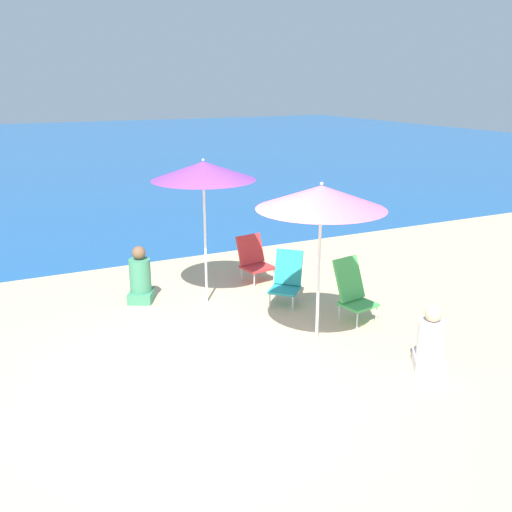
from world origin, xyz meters
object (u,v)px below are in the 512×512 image
at_px(beach_umbrella_purple, 203,171).
at_px(beach_chair_red, 254,258).
at_px(person_seated_near, 431,343).
at_px(beach_chair_teal, 287,278).
at_px(beach_umbrella_pink, 321,198).
at_px(person_seated_far, 140,279).
at_px(beach_chair_green, 353,290).

bearing_deg(beach_umbrella_purple, beach_chair_red, 29.17).
distance_m(beach_umbrella_purple, person_seated_near, 3.90).
xyz_separation_m(beach_chair_teal, person_seated_near, (0.50, -2.57, -0.08)).
bearing_deg(beach_umbrella_pink, person_seated_far, 119.57).
bearing_deg(beach_chair_teal, beach_chair_red, 133.08).
height_order(beach_chair_green, beach_chair_teal, beach_chair_green).
bearing_deg(beach_chair_red, beach_chair_green, -85.22).
bearing_deg(person_seated_far, person_seated_near, -28.37).
bearing_deg(person_seated_near, beach_chair_red, 131.70).
height_order(beach_umbrella_purple, beach_umbrella_pink, beach_umbrella_purple).
distance_m(beach_umbrella_purple, person_seated_far, 1.95).
distance_m(beach_umbrella_pink, beach_chair_green, 1.94).
bearing_deg(beach_umbrella_pink, person_seated_near, -44.94).
bearing_deg(beach_chair_red, person_seated_near, -91.66).
xyz_separation_m(person_seated_near, person_seated_far, (-2.47, 3.62, 0.04)).
bearing_deg(beach_chair_teal, person_seated_far, -164.21).
xyz_separation_m(beach_chair_red, beach_chair_green, (0.52, -2.13, 0.06)).
relative_size(beach_chair_teal, person_seated_far, 0.92).
relative_size(beach_chair_green, person_seated_near, 1.10).
relative_size(beach_umbrella_pink, beach_chair_red, 2.82).
bearing_deg(beach_umbrella_purple, beach_chair_green, -42.87).
height_order(beach_umbrella_pink, beach_chair_red, beach_umbrella_pink).
bearing_deg(beach_umbrella_purple, beach_chair_teal, -27.31).
relative_size(beach_umbrella_purple, person_seated_near, 2.75).
bearing_deg(person_seated_far, beach_chair_teal, -0.83).
bearing_deg(beach_umbrella_purple, person_seated_near, -63.12).
distance_m(beach_chair_red, beach_chair_teal, 1.18).
distance_m(beach_chair_green, beach_chair_teal, 1.09).
bearing_deg(beach_chair_green, person_seated_near, -101.62).
relative_size(beach_umbrella_purple, beach_chair_teal, 2.72).
distance_m(beach_umbrella_purple, beach_chair_teal, 2.03).
bearing_deg(person_seated_near, person_seated_far, 158.70).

